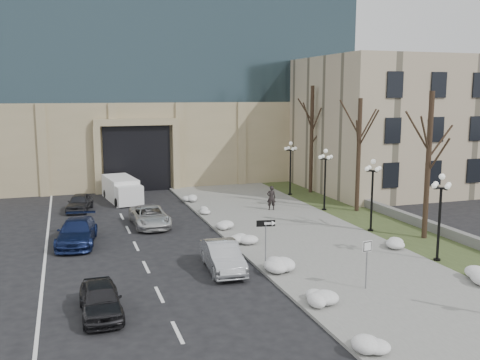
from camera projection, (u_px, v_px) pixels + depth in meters
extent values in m
plane|color=black|center=(358.00, 331.00, 20.17)|extent=(160.00, 160.00, 0.00)
cube|color=gray|center=(293.00, 232.00, 34.36)|extent=(9.00, 40.00, 0.12)
cube|color=gray|center=(226.00, 237.00, 32.97)|extent=(0.30, 40.00, 0.14)
cube|color=#364321|center=(380.00, 224.00, 36.37)|extent=(4.00, 40.00, 0.10)
cube|color=slate|center=(389.00, 212.00, 38.81)|extent=(0.50, 30.00, 0.70)
cube|color=tan|center=(143.00, 138.00, 58.28)|extent=(40.00, 20.00, 8.00)
cube|color=black|center=(136.00, 157.00, 49.39)|extent=(6.00, 2.50, 6.00)
cube|color=tan|center=(137.00, 122.00, 47.54)|extent=(7.50, 0.60, 0.60)
cube|color=tan|center=(98.00, 160.00, 46.99)|extent=(0.60, 0.60, 6.00)
cube|color=tan|center=(176.00, 157.00, 49.15)|extent=(0.60, 0.60, 6.00)
cube|color=tan|center=(409.00, 123.00, 52.23)|extent=(22.00, 18.00, 12.00)
cube|color=black|center=(390.00, 175.00, 41.89)|extent=(1.40, 0.25, 2.00)
cube|color=black|center=(433.00, 173.00, 43.13)|extent=(1.40, 0.25, 2.00)
cube|color=black|center=(473.00, 171.00, 44.36)|extent=(1.40, 0.25, 2.00)
cube|color=black|center=(392.00, 130.00, 41.33)|extent=(1.40, 0.25, 2.00)
cube|color=black|center=(436.00, 129.00, 42.56)|extent=(1.40, 0.25, 2.00)
cube|color=black|center=(476.00, 128.00, 43.80)|extent=(1.40, 0.25, 2.00)
cube|color=black|center=(395.00, 85.00, 40.76)|extent=(1.40, 0.25, 2.00)
cube|color=black|center=(438.00, 85.00, 42.00)|extent=(1.40, 0.25, 2.00)
cube|color=black|center=(479.00, 85.00, 43.23)|extent=(1.40, 0.25, 2.00)
imported|color=black|center=(100.00, 299.00, 21.49)|extent=(1.65, 3.98, 1.35)
imported|color=#ABADB3|center=(223.00, 257.00, 26.90)|extent=(1.81, 4.55, 1.47)
imported|color=navy|center=(77.00, 232.00, 31.60)|extent=(2.79, 5.41, 1.50)
imported|color=silver|center=(150.00, 216.00, 35.90)|extent=(2.41, 4.95, 1.36)
imported|color=#2D2E32|center=(80.00, 203.00, 40.53)|extent=(2.41, 4.10, 1.31)
imported|color=black|center=(271.00, 198.00, 40.34)|extent=(0.76, 0.59, 1.84)
cube|color=white|center=(120.00, 188.00, 44.83)|extent=(2.73, 5.01, 1.91)
cube|color=white|center=(129.00, 195.00, 42.31)|extent=(2.19, 1.78, 1.53)
cylinder|color=black|center=(117.00, 202.00, 42.15)|extent=(0.33, 0.69, 0.67)
cylinder|color=black|center=(140.00, 200.00, 42.97)|extent=(0.33, 0.69, 0.67)
cylinder|color=black|center=(106.00, 194.00, 45.78)|extent=(0.33, 0.69, 0.67)
cylinder|color=black|center=(128.00, 192.00, 46.61)|extent=(0.33, 0.69, 0.67)
cylinder|color=slate|center=(266.00, 247.00, 26.66)|extent=(0.06, 0.06, 2.59)
cube|color=black|center=(266.00, 223.00, 26.47)|extent=(0.94, 0.21, 0.32)
cube|color=white|center=(269.00, 223.00, 26.47)|extent=(0.44, 0.09, 0.12)
cone|color=white|center=(274.00, 223.00, 26.50)|extent=(0.26, 0.29, 0.26)
cylinder|color=slate|center=(366.00, 267.00, 24.03)|extent=(0.06, 0.06, 2.31)
cube|color=white|center=(367.00, 246.00, 23.88)|extent=(0.51, 0.11, 0.50)
cube|color=black|center=(368.00, 246.00, 23.86)|extent=(0.44, 0.07, 0.44)
cube|color=white|center=(368.00, 246.00, 23.85)|extent=(0.38, 0.06, 0.38)
ellipsoid|color=white|center=(375.00, 346.00, 18.30)|extent=(1.10, 1.60, 0.36)
ellipsoid|color=white|center=(314.00, 298.00, 22.56)|extent=(1.10, 1.60, 0.36)
ellipsoid|color=white|center=(280.00, 268.00, 26.42)|extent=(1.10, 1.60, 0.36)
ellipsoid|color=white|center=(246.00, 241.00, 31.29)|extent=(1.10, 1.60, 0.36)
ellipsoid|color=white|center=(223.00, 226.00, 34.72)|extent=(1.10, 1.60, 0.36)
ellipsoid|color=white|center=(209.00, 211.00, 39.36)|extent=(1.10, 1.60, 0.36)
ellipsoid|color=white|center=(190.00, 199.00, 43.70)|extent=(1.10, 1.60, 0.36)
ellipsoid|color=white|center=(479.00, 279.00, 24.88)|extent=(1.10, 1.60, 0.36)
ellipsoid|color=white|center=(396.00, 244.00, 30.78)|extent=(1.10, 1.60, 0.36)
cylinder|color=black|center=(437.00, 260.00, 28.34)|extent=(0.36, 0.36, 0.20)
cylinder|color=black|center=(439.00, 226.00, 28.03)|extent=(0.14, 0.14, 4.00)
cylinder|color=black|center=(441.00, 188.00, 27.71)|extent=(0.10, 0.90, 0.10)
cylinder|color=black|center=(441.00, 188.00, 27.71)|extent=(0.90, 0.10, 0.10)
sphere|color=white|center=(442.00, 177.00, 27.61)|extent=(0.32, 0.32, 0.32)
sphere|color=white|center=(449.00, 185.00, 27.82)|extent=(0.28, 0.28, 0.28)
sphere|color=white|center=(434.00, 186.00, 27.54)|extent=(0.28, 0.28, 0.28)
sphere|color=white|center=(436.00, 184.00, 28.10)|extent=(0.28, 0.28, 0.28)
sphere|color=white|center=(447.00, 187.00, 27.26)|extent=(0.28, 0.28, 0.28)
cylinder|color=black|center=(371.00, 231.00, 34.43)|extent=(0.36, 0.36, 0.20)
cylinder|color=black|center=(372.00, 202.00, 34.12)|extent=(0.14, 0.14, 4.00)
cylinder|color=black|center=(373.00, 171.00, 33.80)|extent=(0.10, 0.90, 0.10)
cylinder|color=black|center=(373.00, 171.00, 33.80)|extent=(0.90, 0.10, 0.10)
sphere|color=white|center=(373.00, 161.00, 33.70)|extent=(0.32, 0.32, 0.32)
sphere|color=white|center=(379.00, 168.00, 33.91)|extent=(0.28, 0.28, 0.28)
sphere|color=white|center=(367.00, 169.00, 33.64)|extent=(0.28, 0.28, 0.28)
sphere|color=white|center=(369.00, 168.00, 34.20)|extent=(0.28, 0.28, 0.28)
sphere|color=white|center=(377.00, 169.00, 33.35)|extent=(0.28, 0.28, 0.28)
cylinder|color=black|center=(324.00, 210.00, 40.52)|extent=(0.36, 0.36, 0.20)
cylinder|color=black|center=(325.00, 185.00, 40.22)|extent=(0.14, 0.14, 4.00)
cylinder|color=black|center=(326.00, 159.00, 39.89)|extent=(0.10, 0.90, 0.10)
cylinder|color=black|center=(326.00, 159.00, 39.89)|extent=(0.90, 0.10, 0.10)
sphere|color=white|center=(326.00, 151.00, 39.80)|extent=(0.32, 0.32, 0.32)
sphere|color=white|center=(331.00, 157.00, 40.01)|extent=(0.28, 0.28, 0.28)
sphere|color=white|center=(320.00, 157.00, 39.73)|extent=(0.28, 0.28, 0.28)
sphere|color=white|center=(323.00, 156.00, 40.29)|extent=(0.28, 0.28, 0.28)
sphere|color=white|center=(328.00, 158.00, 39.45)|extent=(0.28, 0.28, 0.28)
cylinder|color=black|center=(290.00, 195.00, 46.62)|extent=(0.36, 0.36, 0.20)
cylinder|color=black|center=(290.00, 173.00, 46.31)|extent=(0.14, 0.14, 4.00)
cylinder|color=black|center=(291.00, 150.00, 45.99)|extent=(0.10, 0.90, 0.10)
cylinder|color=black|center=(291.00, 150.00, 45.99)|extent=(0.90, 0.10, 0.10)
sphere|color=white|center=(291.00, 143.00, 45.89)|extent=(0.32, 0.32, 0.32)
sphere|color=white|center=(295.00, 148.00, 46.10)|extent=(0.28, 0.28, 0.28)
sphere|color=white|center=(286.00, 149.00, 45.82)|extent=(0.28, 0.28, 0.28)
sphere|color=white|center=(289.00, 148.00, 46.38)|extent=(0.28, 0.28, 0.28)
sphere|color=white|center=(293.00, 149.00, 45.54)|extent=(0.28, 0.28, 0.28)
cylinder|color=black|center=(428.00, 167.00, 32.05)|extent=(0.32, 0.32, 9.00)
cylinder|color=black|center=(359.00, 156.00, 39.59)|extent=(0.32, 0.32, 8.50)
cylinder|color=black|center=(311.00, 140.00, 47.01)|extent=(0.32, 0.32, 9.50)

